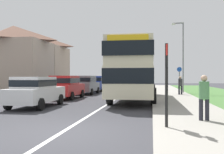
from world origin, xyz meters
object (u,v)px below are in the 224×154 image
parked_car_blue (97,83)px  cycle_route_sign (179,79)px  double_decker_bus (135,69)px  pedestrian_at_stop (204,95)px  bus_stop_sign (167,79)px  street_lamp_mid (182,52)px  parked_car_red (65,86)px  parked_car_white (36,90)px  pedestrian_walking_away (180,84)px  parked_car_grey (85,84)px

parked_car_blue → cycle_route_sign: size_ratio=1.75×
double_decker_bus → pedestrian_at_stop: 8.89m
bus_stop_sign → street_lamp_mid: (2.40, 17.28, 2.40)m
double_decker_bus → bus_stop_sign: size_ratio=4.03×
parked_car_red → parked_car_blue: 9.97m
street_lamp_mid → parked_car_white: bearing=-125.9°
pedestrian_at_stop → pedestrian_walking_away: size_ratio=1.00×
parked_car_white → pedestrian_at_stop: bearing=-24.7°
parked_car_blue → pedestrian_at_stop: (7.84, -18.73, 0.04)m
pedestrian_at_stop → parked_car_blue: bearing=112.7°
parked_car_white → parked_car_grey: 10.17m
parked_car_grey → street_lamp_mid: street_lamp_mid is taller
parked_car_blue → pedestrian_at_stop: size_ratio=2.64×
pedestrian_at_stop → bus_stop_sign: 1.99m
parked_car_white → cycle_route_sign: cycle_route_sign is taller
parked_car_grey → cycle_route_sign: size_ratio=1.68×
parked_car_white → pedestrian_at_stop: pedestrian_at_stop is taller
bus_stop_sign → cycle_route_sign: bus_stop_sign is taller
parked_car_red → parked_car_grey: 5.03m
pedestrian_walking_away → cycle_route_sign: bearing=86.1°
double_decker_bus → parked_car_blue: 11.58m
parked_car_red → parked_car_blue: bearing=89.1°
parked_car_red → parked_car_white: bearing=-88.2°
parked_car_blue → street_lamp_mid: (8.91, -2.81, 3.01)m
parked_car_grey → cycle_route_sign: cycle_route_sign is taller
bus_stop_sign → parked_car_blue: bearing=108.0°
double_decker_bus → street_lamp_mid: 8.77m
double_decker_bus → cycle_route_sign: (3.67, 6.84, -0.71)m
double_decker_bus → parked_car_white: bearing=-136.4°
pedestrian_at_stop → street_lamp_mid: street_lamp_mid is taller
parked_car_red → parked_car_grey: (0.17, 5.03, 0.01)m
double_decker_bus → parked_car_blue: bearing=115.3°
parked_car_grey → pedestrian_at_stop: 15.86m
double_decker_bus → cycle_route_sign: 7.80m
parked_car_white → street_lamp_mid: size_ratio=0.63×
parked_car_red → bus_stop_sign: bus_stop_sign is taller
parked_car_white → cycle_route_sign: bearing=53.3°
parked_car_grey → bus_stop_sign: (6.50, -15.15, 0.60)m
parked_car_white → parked_car_red: bearing=91.8°
parked_car_blue → pedestrian_walking_away: parked_car_blue is taller
cycle_route_sign → street_lamp_mid: bearing=67.5°
pedestrian_walking_away → bus_stop_sign: bus_stop_sign is taller
parked_car_white → parked_car_red: 5.15m
parked_car_red → parked_car_grey: size_ratio=0.97×
pedestrian_walking_away → pedestrian_at_stop: bearing=-92.7°
parked_car_red → street_lamp_mid: size_ratio=0.61×
parked_car_grey → bus_stop_sign: size_ratio=1.63×
parked_car_red → cycle_route_sign: (8.76, 6.40, 0.50)m
parked_car_white → street_lamp_mid: street_lamp_mid is taller
pedestrian_at_stop → pedestrian_walking_away: same height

